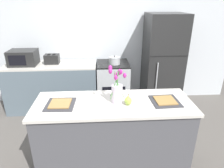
% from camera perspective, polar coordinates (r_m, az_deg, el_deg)
% --- Properties ---
extents(ground_plane, '(10.00, 10.00, 0.00)m').
position_cam_1_polar(ground_plane, '(2.84, 0.35, -22.14)').
color(ground_plane, '#59544F').
extents(back_wall, '(5.20, 0.08, 2.70)m').
position_cam_1_polar(back_wall, '(4.05, -1.61, 13.61)').
color(back_wall, silver).
rests_on(back_wall, ground_plane).
extents(kitchen_island, '(1.80, 0.66, 0.93)m').
position_cam_1_polar(kitchen_island, '(2.53, 0.37, -14.61)').
color(kitchen_island, '#4C4C51').
rests_on(kitchen_island, ground_plane).
extents(back_counter, '(1.68, 0.60, 0.91)m').
position_cam_1_polar(back_counter, '(4.02, -16.51, -0.75)').
color(back_counter, slate).
rests_on(back_counter, ground_plane).
extents(stove_range, '(0.60, 0.61, 0.91)m').
position_cam_1_polar(stove_range, '(3.92, 0.21, -0.36)').
color(stove_range, '#B2B5B7').
rests_on(stove_range, ground_plane).
extents(refrigerator, '(0.68, 0.67, 1.80)m').
position_cam_1_polar(refrigerator, '(3.95, 14.19, 5.93)').
color(refrigerator, black).
rests_on(refrigerator, ground_plane).
extents(flower_vase, '(0.19, 0.16, 0.43)m').
position_cam_1_polar(flower_vase, '(2.21, 1.39, -1.83)').
color(flower_vase, silver).
rests_on(flower_vase, kitchen_island).
extents(pear_figurine, '(0.08, 0.08, 0.13)m').
position_cam_1_polar(pear_figurine, '(2.20, 4.61, -4.71)').
color(pear_figurine, '#9EBC47').
rests_on(pear_figurine, kitchen_island).
extents(plate_setting_left, '(0.32, 0.32, 0.02)m').
position_cam_1_polar(plate_setting_left, '(2.29, -14.54, -5.56)').
color(plate_setting_left, '#333338').
rests_on(plate_setting_left, kitchen_island).
extents(plate_setting_right, '(0.32, 0.32, 0.02)m').
position_cam_1_polar(plate_setting_right, '(2.36, 14.93, -4.68)').
color(plate_setting_right, '#333338').
rests_on(plate_setting_right, kitchen_island).
extents(toaster, '(0.28, 0.18, 0.17)m').
position_cam_1_polar(toaster, '(3.88, -16.77, 6.86)').
color(toaster, black).
rests_on(toaster, back_counter).
extents(cooking_pot, '(0.21, 0.21, 0.16)m').
position_cam_1_polar(cooking_pot, '(3.70, 0.70, 6.74)').
color(cooking_pot, '#B2B5B7').
rests_on(cooking_pot, stove_range).
extents(microwave, '(0.48, 0.37, 0.27)m').
position_cam_1_polar(microwave, '(3.97, -24.01, 6.92)').
color(microwave, black).
rests_on(microwave, back_counter).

